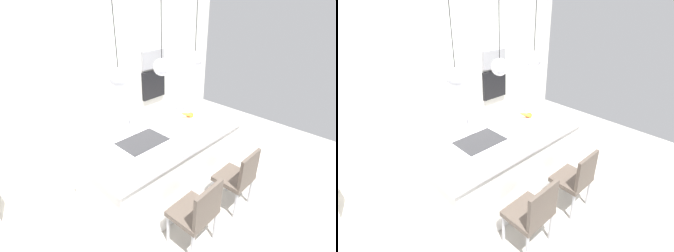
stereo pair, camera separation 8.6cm
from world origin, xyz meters
The scene contains 13 objects.
floor centered at (0.00, 0.00, 0.00)m, with size 6.60×6.60×0.00m, color #BCB7AD.
back_wall centered at (0.00, 1.65, 1.30)m, with size 6.00×0.10×2.60m, color silver.
kitchen_island centered at (0.00, 0.00, 0.48)m, with size 2.14×1.12×0.96m.
sink_basin centered at (-0.33, 0.00, 0.95)m, with size 0.56×0.40×0.02m, color #2D2D30.
faucet centered at (-0.33, 0.21, 1.10)m, with size 0.02×0.17×0.22m.
fruit_bowl centered at (0.49, -0.02, 1.00)m, with size 0.26×0.25×0.16m.
microwave centered at (1.27, 1.58, 1.44)m, with size 0.54×0.08×0.34m, color #9E9EA3.
oven centered at (1.27, 1.58, 0.94)m, with size 0.56×0.08×0.56m, color black.
chair_near centered at (-0.36, -0.90, 0.49)m, with size 0.47×0.42×0.87m.
chair_middle centered at (0.46, -0.90, 0.49)m, with size 0.44×0.41×0.87m.
pendant_light_left centered at (-0.59, 0.00, 1.80)m, with size 0.20×0.20×0.80m.
pendant_light_center centered at (0.00, 0.00, 1.80)m, with size 0.20×0.20×0.80m.
pendant_light_right centered at (0.59, 0.00, 1.80)m, with size 0.20×0.20×0.80m.
Camera 1 is at (-1.96, -2.05, 2.51)m, focal length 26.83 mm.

